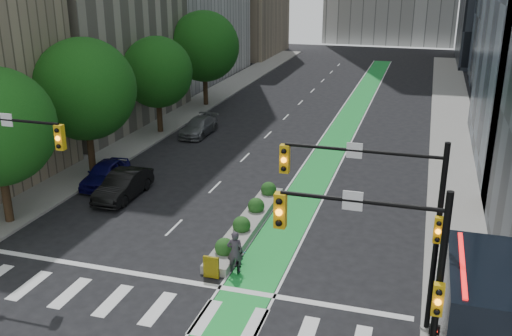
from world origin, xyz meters
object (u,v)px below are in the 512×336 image
Objects in this scene: pedestrian_far at (481,319)px; parked_car_left_mid at (123,185)px; cyclist at (235,252)px; median_planter at (248,222)px; parked_car_left_far at (199,127)px; parked_car_left_near at (105,173)px; bicycle at (239,256)px.

parked_car_left_mid is at bearing -20.58° from pedestrian_far.
cyclist is at bearing -9.29° from pedestrian_far.
median_planter is 5.21× the size of cyclist.
parked_car_left_mid is 1.00× the size of parked_car_left_far.
parked_car_left_near is 2.58× the size of pedestrian_far.
pedestrian_far is (18.99, -8.53, 0.22)m from parked_car_left_mid.
parked_car_left_near reaches higher than bicycle.
bicycle is at bearing -62.57° from parked_car_left_far.
cyclist is at bearing -63.16° from parked_car_left_far.
pedestrian_far reaches higher than parked_car_left_mid.
parked_car_left_near is at bearing -95.86° from parked_car_left_far.
parked_car_left_mid reaches higher than parked_car_left_near.
bicycle is 10.68m from parked_car_left_mid.
parked_car_left_far is at bearing 120.37° from median_planter.
bicycle is 0.40× the size of parked_car_left_mid.
parked_car_left_mid is at bearing -86.12° from parked_car_left_far.
parked_car_left_far reaches higher than bicycle.
median_planter is 4.50m from cyclist.
pedestrian_far is at bearing -30.22° from parked_car_left_near.
median_planter is 3.96m from bicycle.
median_planter is at bearing 85.12° from bicycle.
median_planter is 2.17× the size of parked_car_left_mid.
bicycle is 0.40× the size of parked_car_left_far.
median_planter is 8.42m from parked_car_left_mid.
parked_car_left_far is (-9.02, 15.39, 0.31)m from median_planter.
parked_car_left_near is (-11.13, 7.82, -0.24)m from cyclist.
parked_car_left_mid is at bearing -47.11° from cyclist.
cyclist is 13.61m from parked_car_left_near.
pedestrian_far is (10.79, -6.67, 0.63)m from median_planter.
parked_car_left_far is at bearing -44.48° from pedestrian_far.
parked_car_left_far is at bearing 79.05° from parked_car_left_near.
bicycle is at bearing -78.35° from median_planter.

